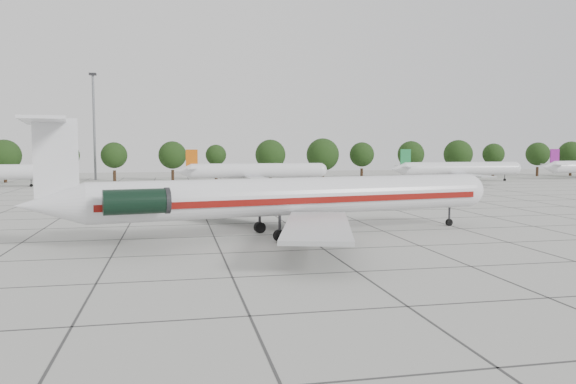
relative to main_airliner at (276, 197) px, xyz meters
name	(u,v)px	position (x,y,z in m)	size (l,w,h in m)	color
ground	(301,234)	(2.58, 1.16, -3.59)	(260.00, 260.00, 0.00)	#AAAAA3
apron_joints	(273,214)	(2.58, 16.16, -3.59)	(170.00, 170.00, 0.02)	#383838
main_airliner	(276,197)	(0.00, 0.00, 0.00)	(43.06, 33.61, 10.17)	silver
bg_airliner_c	(256,171)	(8.03, 67.55, -0.68)	(28.24, 27.20, 7.40)	silver
bg_airliner_d	(460,169)	(55.03, 68.55, -0.68)	(28.24, 27.20, 7.40)	silver
tree_line	(172,155)	(-9.10, 86.16, 2.39)	(249.86, 8.44, 10.22)	#332114
floodlight_mast	(94,120)	(-27.42, 93.16, 10.69)	(1.60, 1.60, 25.45)	slate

